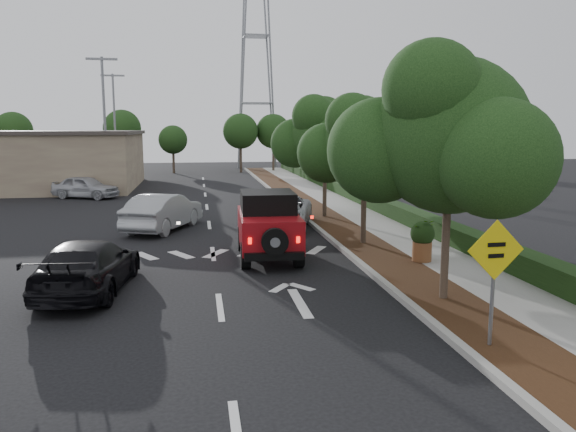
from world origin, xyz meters
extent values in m
plane|color=black|center=(0.00, 0.00, 0.00)|extent=(120.00, 120.00, 0.00)
cube|color=#9E9B93|center=(4.60, 12.00, 0.07)|extent=(0.20, 70.00, 0.15)
cube|color=black|center=(5.60, 12.00, 0.06)|extent=(1.80, 70.00, 0.12)
cube|color=gray|center=(7.50, 12.00, 0.06)|extent=(2.00, 70.00, 0.12)
cube|color=black|center=(8.90, 12.00, 0.40)|extent=(0.80, 70.00, 0.80)
cylinder|color=black|center=(1.06, 6.40, 0.43)|extent=(0.33, 0.87, 0.86)
cylinder|color=black|center=(2.73, 6.34, 0.43)|extent=(0.33, 0.87, 0.86)
cylinder|color=black|center=(0.96, 3.72, 0.43)|extent=(0.33, 0.87, 0.86)
cylinder|color=black|center=(2.63, 3.65, 0.43)|extent=(0.33, 0.87, 0.86)
cube|color=maroon|center=(1.85, 5.03, 1.02)|extent=(2.08, 4.03, 1.07)
cube|color=black|center=(1.86, 5.35, 1.89)|extent=(1.85, 2.24, 0.68)
cube|color=maroon|center=(1.90, 6.53, 0.93)|extent=(1.74, 1.17, 0.88)
cube|color=black|center=(1.76, 2.97, 0.53)|extent=(1.83, 0.26, 0.24)
cylinder|color=black|center=(1.76, 2.82, 1.02)|extent=(0.82, 0.27, 0.81)
cube|color=#FF190C|center=(1.04, 3.06, 1.02)|extent=(0.11, 0.05, 0.19)
cube|color=#FF190C|center=(2.50, 3.00, 1.02)|extent=(0.11, 0.05, 0.19)
imported|color=#AAADB2|center=(3.20, 10.83, 0.69)|extent=(3.57, 5.43, 1.39)
imported|color=black|center=(-3.43, 1.90, 0.71)|extent=(2.48, 5.07, 1.42)
imported|color=#979A9E|center=(-1.96, 11.06, 0.79)|extent=(3.40, 5.09, 1.59)
imported|color=#B0B2B8|center=(-7.43, 23.18, 0.71)|extent=(4.52, 3.29, 1.43)
cylinder|color=slate|center=(5.15, -3.61, 1.28)|extent=(0.08, 0.08, 2.30)
cube|color=yellow|center=(5.15, -3.65, 2.05)|extent=(1.18, 0.07, 1.18)
cube|color=black|center=(5.15, -3.67, 2.15)|extent=(0.37, 0.02, 0.08)
cube|color=black|center=(5.15, -3.67, 1.94)|extent=(0.33, 0.02, 0.08)
cylinder|color=brown|center=(6.60, 3.32, 0.44)|extent=(0.63, 0.63, 0.62)
sphere|color=black|center=(6.60, 3.32, 1.03)|extent=(0.77, 0.77, 0.77)
imported|color=black|center=(6.60, 3.32, 1.12)|extent=(0.66, 0.58, 0.73)
camera|label=1|loc=(-0.46, -13.40, 4.36)|focal=35.00mm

